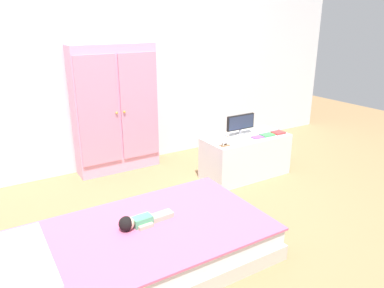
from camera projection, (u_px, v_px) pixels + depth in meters
ground_plane at (178, 232)px, 2.80m from camera, size 10.00×10.00×0.02m
back_wall at (98, 39)px, 3.63m from camera, size 6.40×0.05×2.70m
bed at (137, 249)px, 2.39m from camera, size 1.77×0.96×0.24m
pillow at (20, 264)px, 2.00m from camera, size 0.32×0.69×0.06m
doll at (136, 222)px, 2.40m from camera, size 0.39×0.14×0.10m
wardrobe at (116, 109)px, 3.75m from camera, size 0.85×0.28×1.31m
tv_stand at (245, 156)px, 3.73m from camera, size 0.88×0.41×0.42m
tv_monitor at (241, 123)px, 3.66m from camera, size 0.33×0.10×0.21m
rocking_horse_toy at (226, 140)px, 3.37m from camera, size 0.10×0.04×0.12m
book_purple at (257, 137)px, 3.62m from camera, size 0.11×0.08×0.01m
book_green at (267, 135)px, 3.68m from camera, size 0.14×0.09×0.02m
book_red at (278, 133)px, 3.75m from camera, size 0.12×0.11×0.02m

